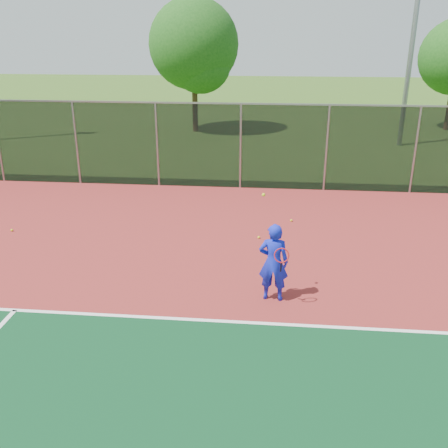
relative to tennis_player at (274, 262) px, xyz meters
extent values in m
cube|color=maroon|center=(1.77, -2.01, -0.86)|extent=(30.00, 20.00, 0.02)
cube|color=black|center=(1.77, 7.99, 0.65)|extent=(30.00, 0.04, 3.00)
cube|color=gray|center=(1.77, 7.99, 2.15)|extent=(30.00, 0.06, 0.06)
imported|color=#1520C6|center=(0.00, 0.00, 0.00)|extent=(0.65, 0.46, 1.70)
cylinder|color=black|center=(0.15, -0.25, 0.02)|extent=(0.03, 0.15, 0.27)
torus|color=#A51414|center=(0.15, -0.35, 0.32)|extent=(0.30, 0.13, 0.29)
sphere|color=#D0D218|center=(-0.25, 0.10, 1.43)|extent=(0.07, 0.07, 0.07)
sphere|color=#D0D218|center=(-0.39, 3.27, -0.82)|extent=(0.07, 0.07, 0.07)
sphere|color=#D0D218|center=(0.54, 4.67, -0.82)|extent=(0.07, 0.07, 0.07)
sphere|color=#D0D218|center=(-7.41, 3.11, -0.82)|extent=(0.07, 0.07, 0.07)
cylinder|color=gray|center=(6.21, 16.02, 4.63)|extent=(0.24, 0.24, 11.00)
cylinder|color=#352413|center=(-4.50, 18.71, 0.48)|extent=(0.30, 0.30, 2.71)
sphere|color=#184913|center=(-4.50, 18.71, 3.80)|extent=(4.82, 4.82, 4.82)
sphere|color=#184913|center=(-4.10, 18.41, 2.89)|extent=(3.32, 3.32, 3.32)
camera|label=1|loc=(-0.11, -9.40, 4.48)|focal=40.00mm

